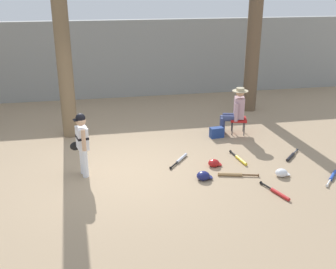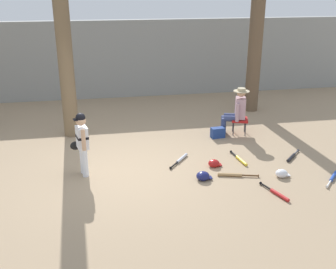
{
  "view_description": "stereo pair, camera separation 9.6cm",
  "coord_description": "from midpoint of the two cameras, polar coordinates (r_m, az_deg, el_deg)",
  "views": [
    {
      "loc": [
        -0.64,
        -7.52,
        3.65
      ],
      "look_at": [
        0.84,
        0.0,
        0.75
      ],
      "focal_mm": 43.11,
      "sensor_mm": 36.0,
      "label": 1
    },
    {
      "loc": [
        -0.55,
        -7.54,
        3.65
      ],
      "look_at": [
        0.84,
        0.0,
        0.75
      ],
      "focal_mm": 43.11,
      "sensor_mm": 36.0,
      "label": 2
    }
  ],
  "objects": [
    {
      "name": "bat_aluminum_silver",
      "position": [
        8.81,
        1.46,
        -3.52
      ],
      "size": [
        0.54,
        0.67,
        0.07
      ],
      "color": "#B7BCC6",
      "rests_on": "ground"
    },
    {
      "name": "batting_helmet_white",
      "position": [
        8.41,
        15.44,
        -5.25
      ],
      "size": [
        0.29,
        0.23,
        0.17
      ],
      "color": "silver",
      "rests_on": "ground"
    },
    {
      "name": "batting_helmet_red",
      "position": [
        8.59,
        6.19,
        -4.05
      ],
      "size": [
        0.29,
        0.22,
        0.16
      ],
      "color": "#A81919",
      "rests_on": "ground"
    },
    {
      "name": "handbag_beside_stool",
      "position": [
        10.15,
        6.64,
        0.29
      ],
      "size": [
        0.36,
        0.22,
        0.26
      ],
      "primitive_type": "cube",
      "rotation": [
        0.0,
        0.0,
        0.11
      ],
      "color": "navy",
      "rests_on": "ground"
    },
    {
      "name": "seated_spectator",
      "position": [
        10.34,
        9.2,
        3.52
      ],
      "size": [
        0.68,
        0.53,
        1.2
      ],
      "color": "navy",
      "rests_on": "ground"
    },
    {
      "name": "batting_helmet_navy",
      "position": [
        8.01,
        4.68,
        -5.85
      ],
      "size": [
        0.31,
        0.24,
        0.18
      ],
      "color": "navy",
      "rests_on": "ground"
    },
    {
      "name": "young_ballplayer",
      "position": [
        8.09,
        -12.45,
        -0.83
      ],
      "size": [
        0.41,
        0.57,
        1.31
      ],
      "color": "white",
      "rests_on": "ground"
    },
    {
      "name": "bat_blue_youth",
      "position": [
        8.68,
        21.91,
        -5.53
      ],
      "size": [
        0.57,
        0.59,
        0.07
      ],
      "color": "#2347AD",
      "rests_on": "ground"
    },
    {
      "name": "bat_yellow_trainer",
      "position": [
        8.94,
        9.82,
        -3.46
      ],
      "size": [
        0.15,
        0.76,
        0.07
      ],
      "color": "yellow",
      "rests_on": "ground"
    },
    {
      "name": "tree_behind_spectator",
      "position": [
        12.16,
        11.74,
        12.45
      ],
      "size": [
        0.54,
        0.54,
        4.5
      ],
      "color": "brown",
      "rests_on": "ground"
    },
    {
      "name": "bat_red_barrel",
      "position": [
        7.72,
        14.92,
        -7.99
      ],
      "size": [
        0.29,
        0.74,
        0.07
      ],
      "color": "red",
      "rests_on": "ground"
    },
    {
      "name": "ground_plane",
      "position": [
        8.39,
        -5.99,
        -5.2
      ],
      "size": [
        60.0,
        60.0,
        0.0
      ],
      "primitive_type": "plane",
      "color": "#9E8466"
    },
    {
      "name": "tree_near_player",
      "position": [
        10.01,
        -15.0,
        12.82
      ],
      "size": [
        0.61,
        0.61,
        5.44
      ],
      "color": "brown",
      "rests_on": "ground"
    },
    {
      "name": "concrete_back_wall",
      "position": [
        13.68,
        -8.63,
        10.44
      ],
      "size": [
        18.0,
        0.36,
        2.52
      ],
      "primitive_type": "cube",
      "color": "gray",
      "rests_on": "ground"
    },
    {
      "name": "bat_wood_tan",
      "position": [
        8.23,
        8.87,
        -5.61
      ],
      "size": [
        0.81,
        0.27,
        0.07
      ],
      "color": "tan",
      "rests_on": "ground"
    },
    {
      "name": "folding_stool",
      "position": [
        10.43,
        9.66,
        2.05
      ],
      "size": [
        0.5,
        0.5,
        0.41
      ],
      "color": "red",
      "rests_on": "ground"
    },
    {
      "name": "bat_black_composite",
      "position": [
        9.36,
        16.74,
        -2.94
      ],
      "size": [
        0.55,
        0.56,
        0.07
      ],
      "color": "black",
      "rests_on": "ground"
    }
  ]
}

